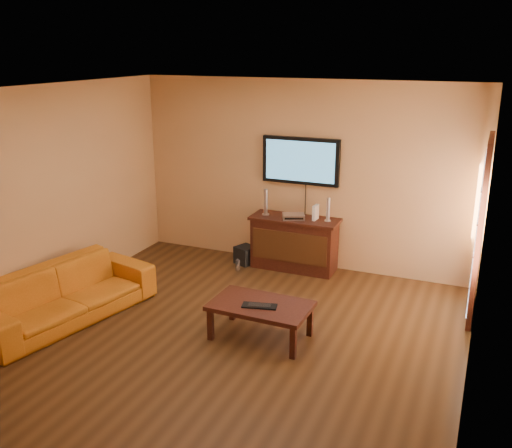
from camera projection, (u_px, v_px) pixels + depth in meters
The scene contains 14 objects.
ground_plane at pixel (229, 337), 6.40m from camera, with size 5.00×5.00×0.00m, color #38220F.
room_walls at pixel (251, 179), 6.44m from camera, with size 5.00×5.00×5.00m.
french_door at pixel (480, 231), 6.66m from camera, with size 0.07×1.02×2.22m.
media_console at pixel (294, 243), 8.26m from camera, with size 1.28×0.49×0.77m.
television at pixel (301, 161), 8.09m from camera, with size 1.14×0.08×0.67m.
coffee_table at pixel (261, 308), 6.29m from camera, with size 1.11×0.68×0.41m.
sofa at pixel (64, 286), 6.72m from camera, with size 2.17×0.63×0.85m, color #C96D16.
speaker_left at pixel (266, 203), 8.25m from camera, with size 0.10×0.10×0.38m.
speaker_right at pixel (328, 210), 7.96m from camera, with size 0.09×0.09×0.34m.
av_receiver at pixel (293, 216), 8.10m from camera, with size 0.31×0.22×0.07m, color silver.
game_console at pixel (316, 212), 8.03m from camera, with size 0.04×0.16×0.21m, color white.
subwoofer at pixel (246, 255), 8.53m from camera, with size 0.26×0.26×0.26m, color black.
bottle at pixel (238, 265), 8.26m from camera, with size 0.06×0.06×0.19m.
keyboard at pixel (259, 306), 6.20m from camera, with size 0.40×0.22×0.02m.
Camera 1 is at (2.51, -5.15, 3.13)m, focal length 40.00 mm.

